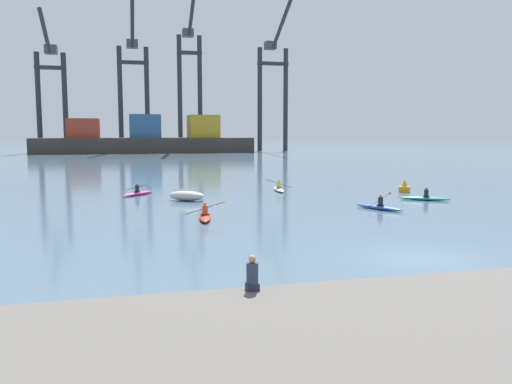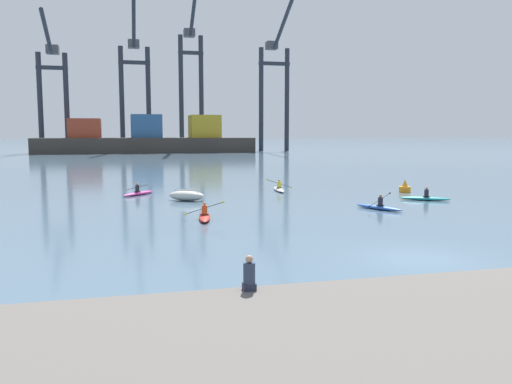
% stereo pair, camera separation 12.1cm
% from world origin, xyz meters
% --- Properties ---
extents(ground_plane, '(800.00, 800.00, 0.00)m').
position_xyz_m(ground_plane, '(0.00, 0.00, 0.00)').
color(ground_plane, slate).
extents(container_barge, '(49.82, 11.19, 8.83)m').
position_xyz_m(container_barge, '(-5.32, 108.65, 3.01)').
color(container_barge, '#38332D').
rests_on(container_barge, ground).
extents(gantry_crane_west, '(7.02, 17.63, 30.34)m').
position_xyz_m(gantry_crane_west, '(-26.51, 114.41, 15.83)').
color(gantry_crane_west, '#232833').
rests_on(gantry_crane_west, ground).
extents(gantry_crane_west_mid, '(7.74, 15.66, 36.94)m').
position_xyz_m(gantry_crane_west_mid, '(-7.71, 119.12, 17.61)').
color(gantry_crane_west_mid, '#232833').
rests_on(gantry_crane_west_mid, ground).
extents(gantry_crane_east_mid, '(6.45, 20.13, 41.78)m').
position_xyz_m(gantry_crane_east_mid, '(6.61, 120.54, 19.99)').
color(gantry_crane_east_mid, '#232833').
rests_on(gantry_crane_east_mid, ground).
extents(gantry_crane_east, '(8.20, 20.40, 36.29)m').
position_xyz_m(gantry_crane_east, '(27.56, 115.33, 18.11)').
color(gantry_crane_east, '#232833').
rests_on(gantry_crane_east, ground).
extents(capsized_dinghy, '(2.79, 2.31, 0.76)m').
position_xyz_m(capsized_dinghy, '(-6.50, 18.92, 0.35)').
color(capsized_dinghy, beige).
rests_on(capsized_dinghy, ground).
extents(channel_buoy, '(0.90, 0.90, 1.00)m').
position_xyz_m(channel_buoy, '(10.80, 19.95, 0.36)').
color(channel_buoy, orange).
rests_on(channel_buoy, ground).
extents(kayak_blue, '(2.03, 3.32, 1.01)m').
position_xyz_m(kayak_blue, '(4.45, 11.89, 0.17)').
color(kayak_blue, '#2856B2').
rests_on(kayak_blue, ground).
extents(kayak_magenta, '(2.69, 2.96, 0.95)m').
position_xyz_m(kayak_magenta, '(-9.66, 23.04, 0.17)').
color(kayak_magenta, '#C13384').
rests_on(kayak_magenta, ground).
extents(kayak_white, '(2.19, 3.44, 1.02)m').
position_xyz_m(kayak_white, '(1.39, 23.13, 0.17)').
color(kayak_white, silver).
rests_on(kayak_white, ground).
extents(kayak_red, '(2.19, 3.45, 1.00)m').
position_xyz_m(kayak_red, '(-6.43, 10.93, 0.17)').
color(kayak_red, red).
rests_on(kayak_red, ground).
extents(kayak_teal, '(3.20, 2.31, 0.95)m').
position_xyz_m(kayak_teal, '(9.57, 15.08, 0.17)').
color(kayak_teal, teal).
rests_on(kayak_teal, ground).
extents(seated_onlooker, '(0.32, 0.30, 0.90)m').
position_xyz_m(seated_onlooker, '(-7.59, -4.57, 1.14)').
color(seated_onlooker, '#23283D').
rests_on(seated_onlooker, stone_quay).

